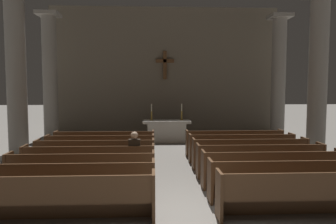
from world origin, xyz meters
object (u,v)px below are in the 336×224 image
Objects in this scene: pew_right_row_7 at (234,143)px; candlestick_left at (151,115)px; pew_left_row_6 at (101,149)px; candlestick_right at (182,115)px; column_right_second at (318,77)px; altar at (167,130)px; pew_left_row_1 at (59,198)px; pew_right_row_2 at (289,180)px; pew_left_row_2 at (72,183)px; pew_left_row_3 at (82,171)px; pew_left_row_5 at (96,155)px; pew_right_row_1 at (310,194)px; pew_left_row_7 at (105,144)px; column_left_third at (50,79)px; column_right_third at (278,80)px; pew_right_row_3 at (273,169)px; pew_right_row_6 at (241,147)px; pew_left_row_4 at (89,162)px; column_left_second at (16,77)px; lone_worshipper at (135,154)px; pew_right_row_4 at (260,160)px; pew_right_row_5 at (250,153)px.

candlestick_left reaches higher than pew_right_row_7.
candlestick_right is (3.09, 3.99, 0.78)m from pew_left_row_6.
column_right_second is 6.72m from altar.
pew_left_row_1 and pew_right_row_2 have the same top height.
candlestick_right is (3.09, 7.82, 0.78)m from pew_left_row_2.
pew_left_row_3 is 1.92m from pew_left_row_5.
column_right_second reaches higher than pew_right_row_1.
pew_left_row_7 is at bearing 134.96° from pew_right_row_2.
pew_right_row_1 is 12.33m from column_left_third.
pew_right_row_3 is at bearing -112.34° from column_right_third.
pew_left_row_5 is at bearing -168.68° from pew_right_row_6.
pew_left_row_4 is at bearing -90.00° from pew_left_row_5.
pew_right_row_3 is 1.63× the size of altar.
pew_right_row_3 is (4.78, -3.83, 0.00)m from pew_left_row_7.
column_left_second reaches higher than pew_left_row_6.
column_right_second is (7.79, 2.69, 2.42)m from pew_left_row_4.
column_right_third is 9.37m from lone_worshipper.
pew_left_row_1 is 0.96m from pew_left_row_2.
pew_right_row_2 is 4.72× the size of candlestick_left.
column_right_second is (3.01, 4.60, 2.42)m from pew_right_row_2.
pew_left_row_2 and pew_right_row_2 have the same top height.
pew_right_row_1 is 4.59m from lone_worshipper.
pew_left_row_1 and pew_right_row_4 have the same top height.
pew_right_row_1 is 4.79m from pew_right_row_6.
pew_right_row_7 is (0.00, 5.75, 0.00)m from pew_right_row_1.
pew_left_row_7 and pew_right_row_3 have the same top height.
pew_left_row_1 and pew_left_row_5 have the same top height.
pew_left_row_2 and pew_left_row_7 have the same top height.
column_left_third is at bearing 180.00° from column_right_third.
pew_left_row_4 is at bearing -160.97° from column_right_second.
pew_left_row_5 and pew_right_row_5 have the same top height.
pew_left_row_3 is 6.13m from pew_right_row_7.
candlestick_right is (-1.69, 3.03, 0.78)m from pew_right_row_7.
pew_left_row_2 is 1.00× the size of pew_right_row_5.
pew_left_row_2 is 1.00× the size of pew_right_row_2.
column_left_second reaches higher than pew_right_row_1.
pew_right_row_5 is 5.89m from candlestick_left.
pew_left_row_6 is (0.00, 0.96, 0.00)m from pew_left_row_5.
pew_left_row_3 is 1.61m from lone_worshipper.
column_left_second reaches higher than pew_right_row_6.
column_left_third is (-7.79, 9.24, 2.42)m from pew_right_row_1.
column_right_second is at bearing 19.03° from pew_left_row_4.
candlestick_left is (-3.09, 3.99, 0.78)m from pew_right_row_6.
pew_right_row_1 is at bearing -45.04° from pew_left_row_6.
pew_left_row_5 is at bearing -167.48° from column_right_second.
column_right_third is (10.80, 3.68, 0.00)m from column_left_second.
pew_left_row_7 is 1.63× the size of altar.
pew_left_row_1 is 1.63× the size of altar.
pew_right_row_1 is 0.60× the size of column_right_third.
column_right_second is 7.09m from candlestick_left.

